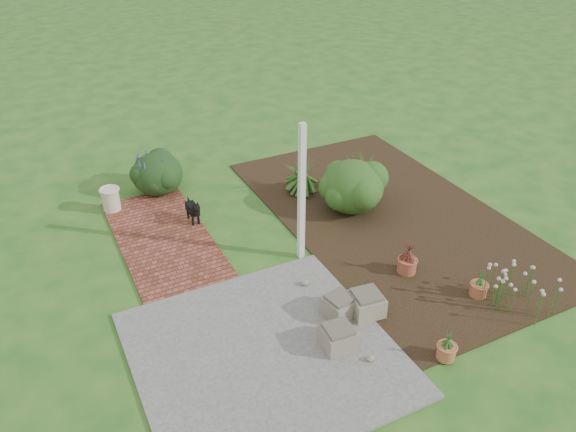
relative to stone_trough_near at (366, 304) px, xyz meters
name	(u,v)px	position (x,y,z in m)	size (l,w,h in m)	color
ground	(288,264)	(-0.48, 1.68, -0.20)	(80.00, 80.00, 0.00)	#235E1D
concrete_patio	(264,353)	(-1.73, -0.07, -0.18)	(3.50, 3.50, 0.04)	#595957
brick_path	(163,237)	(-2.18, 3.43, -0.18)	(1.60, 3.50, 0.04)	brown
garden_bed	(390,216)	(2.02, 2.18, -0.18)	(4.00, 7.00, 0.03)	black
veranda_post	(302,194)	(-0.18, 1.78, 1.05)	(0.10, 0.10, 2.50)	white
stone_trough_near	(366,304)	(0.00, 0.00, 0.00)	(0.47, 0.47, 0.31)	gray
stone_trough_mid	(338,338)	(-0.75, -0.42, -0.01)	(0.44, 0.44, 0.29)	gray
stone_trough_far	(339,306)	(-0.38, 0.15, -0.01)	(0.43, 0.43, 0.29)	gray
black_dog	(193,209)	(-1.50, 3.66, 0.13)	(0.18, 0.56, 0.48)	black
cream_ceramic_urn	(111,199)	(-2.81, 4.85, 0.07)	(0.34, 0.34, 0.46)	beige
evergreen_shrub	(352,185)	(1.47, 2.77, 0.36)	(1.23, 1.23, 1.04)	#0D360D
agapanthus_clump_back	(358,170)	(1.99, 3.37, 0.31)	(1.06, 1.06, 0.95)	#0D4311
agapanthus_clump_front	(300,173)	(0.90, 3.85, 0.26)	(0.97, 0.97, 0.86)	#123918
pink_flower_patch	(519,289)	(2.12, -0.92, 0.19)	(1.10, 1.10, 0.71)	#113D0F
terracotta_pot_bronze	(407,265)	(1.19, 0.56, -0.04)	(0.31, 0.31, 0.25)	#A35037
terracotta_pot_small_left	(479,289)	(1.83, -0.44, -0.06)	(0.26, 0.26, 0.22)	#B0603B
terracotta_pot_small_right	(446,352)	(0.47, -1.28, -0.06)	(0.26, 0.26, 0.22)	#B4653C
purple_flowering_bush	(157,173)	(-1.75, 5.22, 0.25)	(1.05, 1.05, 0.90)	black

